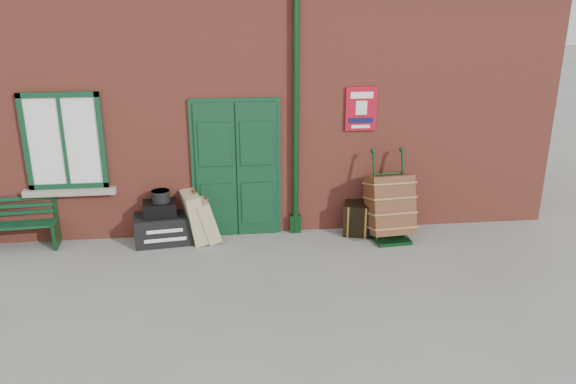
{
  "coord_description": "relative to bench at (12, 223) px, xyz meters",
  "views": [
    {
      "loc": [
        -0.44,
        -7.18,
        3.68
      ],
      "look_at": [
        0.43,
        0.6,
        1.0
      ],
      "focal_mm": 35.0,
      "sensor_mm": 36.0,
      "label": 1
    }
  ],
  "objects": [
    {
      "name": "houdini_trunk",
      "position": [
        2.32,
        -0.06,
        -0.18
      ],
      "size": [
        0.98,
        0.61,
        0.46
      ],
      "primitive_type": "cube",
      "rotation": [
        0.0,
        0.0,
        0.12
      ],
      "color": "black",
      "rests_on": "ground"
    },
    {
      "name": "station_building",
      "position": [
        3.79,
        2.18,
        1.75
      ],
      "size": [
        10.3,
        4.3,
        4.36
      ],
      "color": "#9A4031",
      "rests_on": "ground"
    },
    {
      "name": "suitcase_back",
      "position": [
        2.8,
        -0.06,
        0.0
      ],
      "size": [
        0.48,
        0.64,
        0.83
      ],
      "primitive_type": "cube",
      "rotation": [
        0.0,
        -0.15,
        0.25
      ],
      "color": "tan",
      "rests_on": "ground"
    },
    {
      "name": "dark_trunk",
      "position": [
        5.61,
        -0.06,
        -0.15
      ],
      "size": [
        0.84,
        0.67,
        0.53
      ],
      "primitive_type": "cube",
      "rotation": [
        0.0,
        0.0,
        -0.3
      ],
      "color": "black",
      "rests_on": "ground"
    },
    {
      "name": "strongbox",
      "position": [
        2.27,
        -0.06,
        0.16
      ],
      "size": [
        0.55,
        0.43,
        0.23
      ],
      "primitive_type": "cube",
      "rotation": [
        0.0,
        0.0,
        0.12
      ],
      "color": "black",
      "rests_on": "houdini_trunk"
    },
    {
      "name": "ground",
      "position": [
        3.79,
        -1.31,
        -0.41
      ],
      "size": [
        80.0,
        80.0,
        0.0
      ],
      "primitive_type": "plane",
      "color": "gray",
      "rests_on": "ground"
    },
    {
      "name": "hatbox",
      "position": [
        2.3,
        -0.06,
        0.37
      ],
      "size": [
        0.31,
        0.31,
        0.18
      ],
      "primitive_type": "cylinder",
      "rotation": [
        0.0,
        0.0,
        0.12
      ],
      "color": "black",
      "rests_on": "strongbox"
    },
    {
      "name": "porter_trolley",
      "position": [
        5.92,
        -0.28,
        0.14
      ],
      "size": [
        0.75,
        0.8,
        1.42
      ],
      "rotation": [
        0.0,
        0.0,
        0.09
      ],
      "color": "black",
      "rests_on": "ground"
    },
    {
      "name": "suitcase_front",
      "position": [
        2.98,
        -0.06,
        -0.05
      ],
      "size": [
        0.5,
        0.6,
        0.72
      ],
      "primitive_type": "cube",
      "rotation": [
        0.0,
        -0.27,
        0.25
      ],
      "color": "tan",
      "rests_on": "ground"
    },
    {
      "name": "bench",
      "position": [
        0.0,
        0.0,
        0.0
      ],
      "size": [
        1.35,
        0.5,
        0.82
      ],
      "rotation": [
        0.0,
        0.0,
        0.07
      ],
      "color": "#0F371E",
      "rests_on": "ground"
    }
  ]
}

